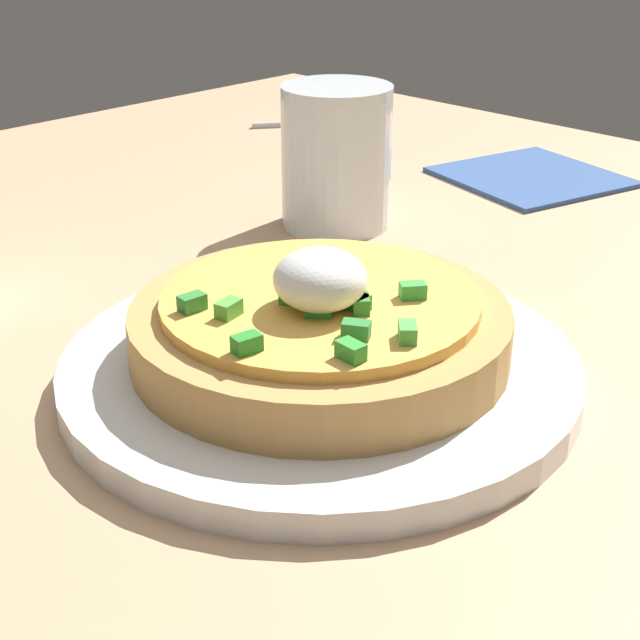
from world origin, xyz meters
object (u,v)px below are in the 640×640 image
at_px(pizza, 320,325).
at_px(cup_far, 336,165).
at_px(plate, 320,368).
at_px(napkin, 531,177).
at_px(fork, 317,123).

xyz_separation_m(pizza, cup_far, (-0.16, 0.18, 0.01)).
height_order(pizza, cup_far, cup_far).
height_order(plate, cup_far, cup_far).
bearing_deg(napkin, fork, 178.94).
xyz_separation_m(plate, napkin, (-0.12, 0.38, -0.01)).
bearing_deg(napkin, plate, -72.62).
xyz_separation_m(cup_far, fork, (-0.22, 0.20, -0.04)).
bearing_deg(fork, plate, -99.52).
distance_m(plate, pizza, 0.03).
distance_m(pizza, cup_far, 0.24).
bearing_deg(cup_far, napkin, 78.22).
bearing_deg(napkin, pizza, -72.55).
relative_size(pizza, napkin, 1.45).
relative_size(cup_far, fork, 1.05).
height_order(cup_far, fork, cup_far).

